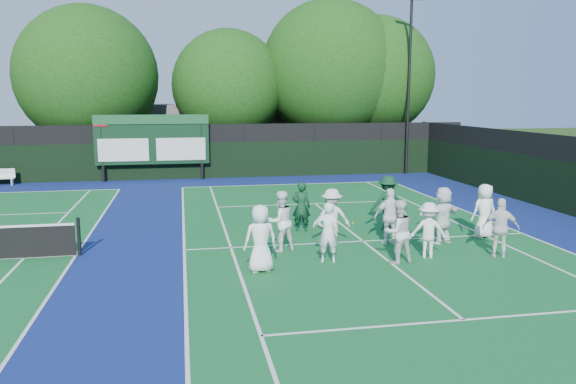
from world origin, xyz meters
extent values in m
plane|color=#1E380F|center=(0.00, 0.00, 0.00)|extent=(120.00, 120.00, 0.00)
cube|color=navy|center=(-6.00, 1.00, 0.00)|extent=(34.00, 32.00, 0.01)
cube|color=#125B27|center=(0.00, 1.00, 0.01)|extent=(10.97, 23.77, 0.00)
cube|color=silver|center=(0.00, 12.88, 0.01)|extent=(10.97, 0.08, 0.00)
cube|color=silver|center=(-5.49, 1.00, 0.01)|extent=(0.08, 23.77, 0.00)
cube|color=silver|center=(5.49, 1.00, 0.01)|extent=(0.08, 23.77, 0.00)
cube|color=silver|center=(-4.12, 1.00, 0.01)|extent=(0.08, 23.77, 0.00)
cube|color=silver|center=(4.12, 1.00, 0.01)|extent=(0.08, 23.77, 0.00)
cube|color=silver|center=(0.00, -5.40, 0.01)|extent=(8.23, 0.08, 0.00)
cube|color=silver|center=(0.00, 7.40, 0.01)|extent=(8.23, 0.08, 0.00)
cube|color=silver|center=(0.00, 1.00, 0.01)|extent=(0.08, 12.80, 0.00)
cube|color=silver|center=(-8.52, 1.00, 0.01)|extent=(0.08, 23.77, 0.00)
cube|color=silver|center=(-9.88, 1.00, 0.01)|extent=(0.08, 23.77, 0.00)
cube|color=black|center=(-6.00, 16.00, 1.00)|extent=(34.00, 0.08, 2.00)
cube|color=black|center=(-6.00, 16.00, 2.50)|extent=(34.00, 0.05, 1.00)
cylinder|color=black|center=(-9.60, 15.60, 1.75)|extent=(0.16, 0.16, 3.50)
cylinder|color=black|center=(-4.40, 15.60, 1.75)|extent=(0.16, 0.16, 3.50)
cube|color=black|center=(-7.00, 15.60, 2.20)|extent=(6.00, 0.15, 2.60)
cube|color=#154B25|center=(-7.00, 15.50, 3.30)|extent=(6.00, 0.05, 0.50)
cube|color=silver|center=(-8.50, 15.50, 1.70)|extent=(2.60, 0.04, 1.20)
cube|color=silver|center=(-5.50, 15.50, 1.70)|extent=(2.60, 0.04, 1.20)
cube|color=#A10D19|center=(-9.60, 15.50, 3.20)|extent=(0.70, 0.04, 0.50)
cube|color=#5C5C61|center=(-2.00, 24.00, 2.00)|extent=(18.00, 6.00, 4.00)
cylinder|color=black|center=(7.50, 15.70, 5.00)|extent=(0.16, 0.16, 10.00)
cylinder|color=black|center=(-8.40, 1.00, 0.55)|extent=(0.10, 0.10, 1.10)
cube|color=silver|center=(-14.59, 15.30, 0.38)|extent=(1.35, 0.38, 0.05)
cube|color=silver|center=(-14.59, 15.43, 0.63)|extent=(1.35, 0.07, 0.45)
cube|color=silver|center=(-14.05, 15.30, 0.18)|extent=(0.06, 0.32, 0.36)
cylinder|color=#311B0D|center=(-10.72, 19.50, 1.31)|extent=(0.44, 0.44, 2.63)
sphere|color=#123C0D|center=(-10.72, 19.50, 5.66)|extent=(8.10, 8.10, 8.10)
sphere|color=#123C0D|center=(-10.12, 19.80, 4.85)|extent=(5.67, 5.67, 5.67)
cylinder|color=#311B0D|center=(-2.57, 19.50, 1.31)|extent=(0.44, 0.44, 2.63)
sphere|color=#123C0D|center=(-2.57, 19.50, 5.16)|extent=(6.77, 6.77, 6.77)
sphere|color=#123C0D|center=(-1.97, 19.80, 4.49)|extent=(4.74, 4.74, 4.74)
cylinder|color=#311B0D|center=(3.82, 19.50, 1.45)|extent=(0.44, 0.44, 2.89)
sphere|color=#123C0D|center=(3.82, 19.50, 6.14)|extent=(8.67, 8.67, 8.67)
sphere|color=#123C0D|center=(4.42, 19.80, 5.28)|extent=(6.07, 6.07, 6.07)
cylinder|color=#311B0D|center=(6.78, 19.50, 1.49)|extent=(0.44, 0.44, 2.99)
sphere|color=#123C0D|center=(6.78, 19.50, 5.81)|extent=(7.52, 7.52, 7.52)
sphere|color=#123C0D|center=(7.38, 19.80, 5.06)|extent=(5.26, 5.26, 5.26)
sphere|color=#BCCD18|center=(0.43, 3.44, 0.03)|extent=(0.07, 0.07, 0.07)
sphere|color=#BCCD18|center=(-4.14, 0.18, 0.03)|extent=(0.07, 0.07, 0.07)
sphere|color=#BCCD18|center=(2.08, 1.05, 0.03)|extent=(0.07, 0.07, 0.07)
sphere|color=#BCCD18|center=(1.56, 0.91, 0.03)|extent=(0.07, 0.07, 0.07)
imported|color=white|center=(-3.56, -1.44, 0.88)|extent=(0.93, 0.67, 1.76)
imported|color=white|center=(-1.66, -0.98, 0.84)|extent=(0.68, 0.53, 1.67)
imported|color=silver|center=(0.19, -1.35, 0.86)|extent=(0.93, 0.77, 1.73)
imported|color=white|center=(1.21, -1.04, 0.79)|extent=(1.16, 0.90, 1.57)
imported|color=white|center=(3.22, -1.37, 0.84)|extent=(1.07, 0.75, 1.68)
imported|color=white|center=(-2.72, 0.41, 0.89)|extent=(1.04, 0.92, 1.78)
imported|color=silver|center=(-1.10, 0.72, 0.87)|extent=(1.19, 0.77, 1.74)
imported|color=white|center=(0.70, 0.55, 0.87)|extent=(1.03, 0.46, 1.74)
imported|color=white|center=(2.32, 0.38, 0.88)|extent=(1.71, 1.08, 1.76)
imported|color=white|center=(3.93, 0.75, 0.87)|extent=(0.92, 0.67, 1.74)
imported|color=#0E341D|center=(-1.61, 2.70, 0.84)|extent=(0.68, 0.53, 1.67)
imported|color=#0E341D|center=(1.28, 2.33, 0.93)|extent=(1.23, 0.73, 1.86)
camera|label=1|loc=(-5.47, -15.25, 4.42)|focal=35.00mm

